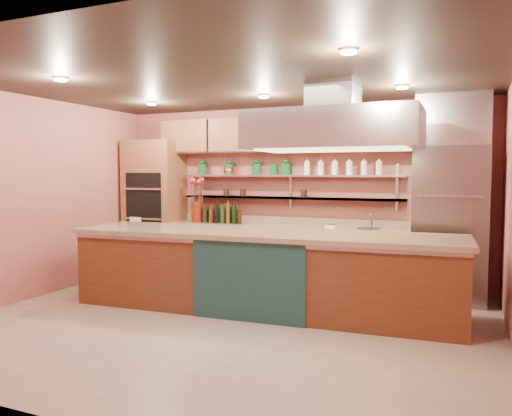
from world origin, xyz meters
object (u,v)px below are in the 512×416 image
at_px(island, 262,271).
at_px(flower_vase, 197,212).
at_px(kitchen_scale, 331,225).
at_px(green_canister, 274,170).
at_px(copper_kettle, 229,171).
at_px(refrigerator, 450,224).

relative_size(island, flower_vase, 14.15).
bearing_deg(island, kitchen_scale, 67.69).
bearing_deg(green_canister, copper_kettle, 180.00).
bearing_deg(flower_vase, green_canister, 9.73).
xyz_separation_m(refrigerator, kitchen_scale, (-1.66, 0.01, -0.08)).
distance_m(island, flower_vase, 2.38).
relative_size(refrigerator, green_canister, 12.95).
bearing_deg(island, green_canister, 103.03).
bearing_deg(green_canister, island, -73.60).
xyz_separation_m(island, flower_vase, (-1.78, 1.46, 0.60)).
xyz_separation_m(refrigerator, green_canister, (-2.65, 0.23, 0.75)).
xyz_separation_m(copper_kettle, green_canister, (0.80, 0.00, 0.01)).
relative_size(flower_vase, copper_kettle, 1.97).
relative_size(refrigerator, copper_kettle, 12.13).
distance_m(island, copper_kettle, 2.48).
bearing_deg(island, copper_kettle, 124.34).
bearing_deg(refrigerator, green_canister, 175.05).
bearing_deg(kitchen_scale, copper_kettle, 153.51).
height_order(refrigerator, copper_kettle, refrigerator).
distance_m(refrigerator, copper_kettle, 3.54).
relative_size(refrigerator, flower_vase, 6.15).
bearing_deg(flower_vase, copper_kettle, 24.69).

